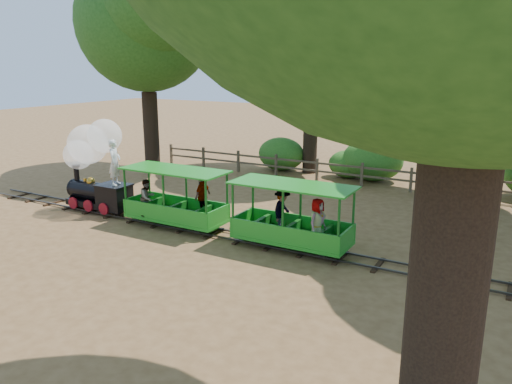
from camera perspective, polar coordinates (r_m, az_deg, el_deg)
The scene contains 11 objects.
ground at distance 14.57m, azimuth -1.58°, elevation -5.47°, with size 90.00×90.00×0.00m, color #9C6F43.
track at distance 14.55m, azimuth -1.58°, elevation -5.21°, with size 22.00×1.00×0.10m.
locomotive at distance 17.84m, azimuth -18.13°, elevation 3.62°, with size 2.86×1.34×3.28m.
carriage_front at distance 15.65m, azimuth -9.10°, elevation -1.23°, with size 3.37×1.47×1.75m.
carriage_rear at distance 13.63m, azimuth 4.28°, elevation -3.36°, with size 3.37×1.41×1.75m.
oak_nw at distance 23.77m, azimuth -12.49°, elevation 19.16°, with size 7.59×6.68×9.78m.
oak_ne at distance 19.47m, azimuth 25.89°, elevation 17.95°, with size 8.47×7.45×9.65m.
fence at distance 21.42m, azimuth 9.47°, elevation 2.45°, with size 18.10×0.10×1.00m.
shrub_west at distance 23.86m, azimuth 2.89°, elevation 4.37°, with size 2.27×1.75×1.57m, color #2D6B1E.
shrub_mid_w at distance 22.26m, azimuth 13.18°, elevation 3.62°, with size 2.66×2.05×1.84m, color #2D6B1E.
shrub_mid_e at distance 22.63m, azimuth 10.49°, elevation 3.15°, with size 1.78×1.37×1.23m, color #2D6B1E.
Camera 1 is at (7.06, -11.74, 4.97)m, focal length 35.00 mm.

